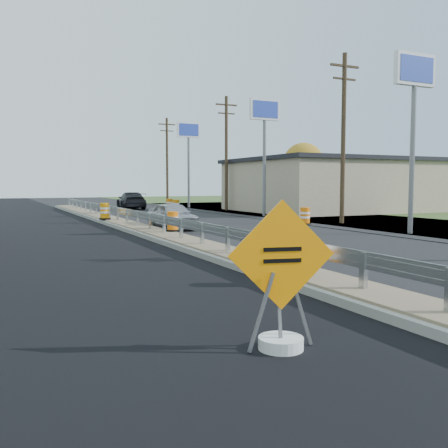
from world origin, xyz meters
name	(u,v)px	position (x,y,z in m)	size (l,w,h in m)	color
ground	(228,258)	(0.00, 0.00, 0.00)	(140.00, 140.00, 0.00)	black
milled_overlay	(41,234)	(-4.40, 10.00, 0.01)	(7.20, 120.00, 0.01)	black
median	(150,232)	(0.00, 8.00, 0.11)	(1.60, 55.00, 0.23)	gray
guardrail	(143,216)	(0.00, 9.00, 0.73)	(0.10, 46.15, 0.72)	silver
retail_building_near	(349,185)	(20.99, 20.00, 2.16)	(18.50, 12.50, 4.27)	tan
pylon_sign_south	(414,86)	(10.50, 3.00, 6.48)	(2.20, 0.30, 7.90)	slate
pylon_sign_mid	(265,120)	(10.50, 16.00, 6.48)	(2.20, 0.30, 7.90)	slate
pylon_sign_north	(188,138)	(10.50, 30.00, 6.48)	(2.20, 0.30, 7.90)	slate
utility_pole_smid	(343,135)	(11.50, 9.00, 4.93)	(1.90, 0.26, 9.40)	#473523
utility_pole_nmid	(226,151)	(11.50, 24.00, 4.93)	(1.90, 0.26, 9.40)	#473523
utility_pole_north	(167,159)	(11.50, 39.00, 4.93)	(1.90, 0.26, 9.40)	#473523
tree_far_yellow	(303,163)	(26.00, 34.00, 4.54)	(4.62, 4.62, 6.86)	#473523
caution_sign	(281,312)	(-2.99, -7.81, 0.52)	(1.45, 0.62, 2.04)	white
barrel_median_near	(289,256)	(-0.55, -4.24, 0.65)	(0.59, 0.59, 0.87)	black
barrel_median_mid	(173,222)	(0.55, 6.49, 0.63)	(0.57, 0.57, 0.84)	black
barrel_median_far	(105,212)	(-0.55, 14.77, 0.68)	(0.64, 0.64, 0.93)	black
barrel_shoulder_near	(305,216)	(9.20, 9.27, 0.46)	(0.65, 0.65, 0.95)	black
barrel_shoulder_mid	(176,206)	(7.00, 23.84, 0.47)	(0.67, 0.67, 0.98)	black
barrel_shoulder_far	(169,205)	(7.20, 26.02, 0.47)	(0.67, 0.67, 0.99)	black
car_silver	(173,216)	(1.80, 9.99, 0.66)	(1.57, 3.90, 1.33)	#A6A6AA
car_dark_far	(131,200)	(5.07, 30.17, 0.75)	(2.10, 5.17, 1.50)	black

